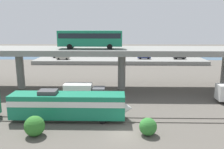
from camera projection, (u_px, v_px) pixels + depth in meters
name	position (u px, v px, depth m)	size (l,w,h in m)	color
ground_plane	(124.00, 134.00, 28.09)	(260.00, 260.00, 0.00)	#565149
rail_strip_near	(124.00, 122.00, 31.25)	(110.00, 0.12, 0.12)	#59544C
rail_strip_far	(123.00, 118.00, 32.73)	(110.00, 0.12, 0.12)	#59544C
train_locomotive	(74.00, 105.00, 31.70)	(16.32, 3.04, 4.18)	#197A56
highway_overpass	(122.00, 52.00, 46.12)	(96.00, 10.37, 8.22)	gray
transit_bus_on_overpass	(90.00, 38.00, 44.42)	(12.00, 2.68, 3.40)	#197A56
service_truck_west	(83.00, 92.00, 39.57)	(6.80, 2.46, 3.04)	#515459
pier_parking_lot	(120.00, 60.00, 81.75)	(57.43, 13.35, 1.23)	gray
parked_car_0	(59.00, 55.00, 83.52)	(4.60, 1.91, 1.50)	silver
parked_car_1	(179.00, 57.00, 80.14)	(4.11, 1.93, 1.50)	black
parked_car_2	(144.00, 57.00, 80.30)	(4.39, 1.83, 1.50)	navy
parked_car_3	(63.00, 57.00, 78.97)	(4.40, 1.84, 1.50)	#9E998C
harbor_water	(119.00, 54.00, 104.37)	(140.00, 36.00, 0.01)	#385B7A
shrub_left	(35.00, 126.00, 27.35)	(2.39, 2.39, 2.39)	#2E7329
shrub_right	(148.00, 127.00, 27.55)	(2.09, 2.09, 2.09)	#307A30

